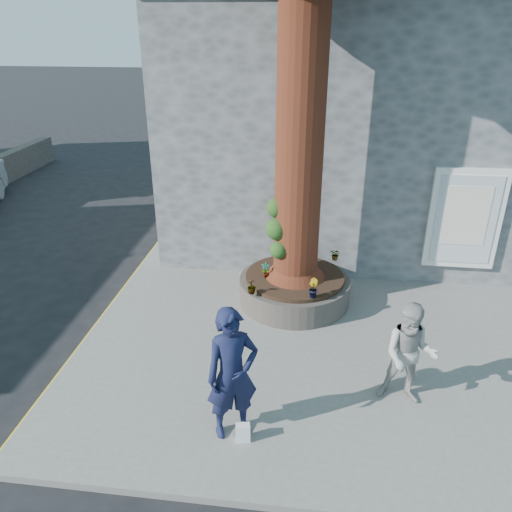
# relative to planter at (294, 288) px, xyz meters

# --- Properties ---
(ground) EXTENTS (120.00, 120.00, 0.00)m
(ground) POSITION_rel_planter_xyz_m (-0.80, -2.00, -0.41)
(ground) COLOR black
(ground) RESTS_ON ground
(pavement) EXTENTS (9.00, 8.00, 0.12)m
(pavement) POSITION_rel_planter_xyz_m (0.70, -1.00, -0.35)
(pavement) COLOR slate
(pavement) RESTS_ON ground
(yellow_line) EXTENTS (0.10, 30.00, 0.01)m
(yellow_line) POSITION_rel_planter_xyz_m (-3.85, -1.00, -0.41)
(yellow_line) COLOR yellow
(yellow_line) RESTS_ON ground
(stone_shop) EXTENTS (10.30, 8.30, 6.30)m
(stone_shop) POSITION_rel_planter_xyz_m (1.70, 5.20, 2.75)
(stone_shop) COLOR #545759
(stone_shop) RESTS_ON ground
(planter) EXTENTS (2.30, 2.30, 0.60)m
(planter) POSITION_rel_planter_xyz_m (0.00, 0.00, 0.00)
(planter) COLOR black
(planter) RESTS_ON pavement
(man) EXTENTS (0.87, 0.76, 2.02)m
(man) POSITION_rel_planter_xyz_m (-0.65, -3.83, 0.72)
(man) COLOR #141938
(man) RESTS_ON pavement
(woman) EXTENTS (0.91, 0.76, 1.69)m
(woman) POSITION_rel_planter_xyz_m (1.87, -2.84, 0.55)
(woman) COLOR #A4A19D
(woman) RESTS_ON pavement
(shopping_bag) EXTENTS (0.22, 0.16, 0.28)m
(shopping_bag) POSITION_rel_planter_xyz_m (-0.49, -4.00, -0.15)
(shopping_bag) COLOR white
(shopping_bag) RESTS_ON pavement
(plant_a) EXTENTS (0.19, 0.14, 0.34)m
(plant_a) POSITION_rel_planter_xyz_m (-0.59, -0.18, 0.48)
(plant_a) COLOR gray
(plant_a) RESTS_ON planter
(plant_b) EXTENTS (0.26, 0.27, 0.38)m
(plant_b) POSITION_rel_planter_xyz_m (0.38, -0.85, 0.50)
(plant_b) COLOR gray
(plant_b) RESTS_ON planter
(plant_c) EXTENTS (0.22, 0.22, 0.30)m
(plant_c) POSITION_rel_planter_xyz_m (-0.79, -0.85, 0.46)
(plant_c) COLOR gray
(plant_c) RESTS_ON planter
(plant_d) EXTENTS (0.32, 0.31, 0.27)m
(plant_d) POSITION_rel_planter_xyz_m (0.85, 0.85, 0.44)
(plant_d) COLOR gray
(plant_d) RESTS_ON planter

